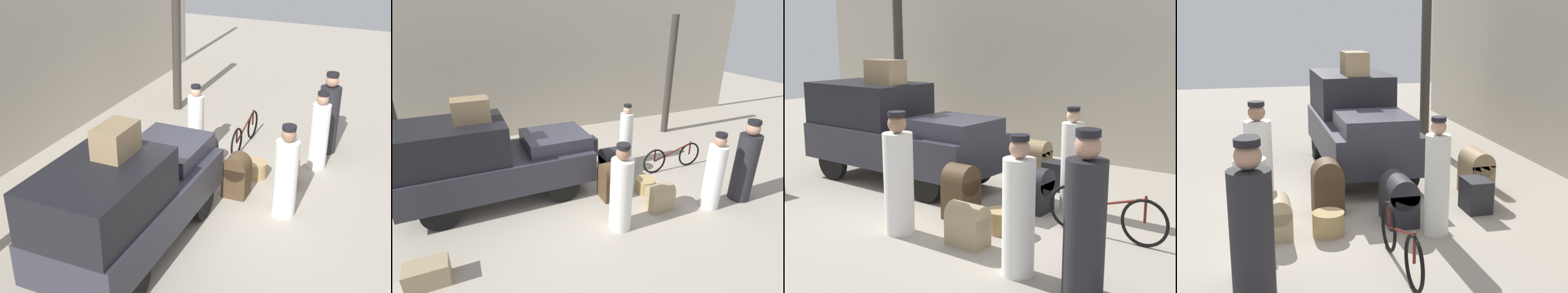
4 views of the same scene
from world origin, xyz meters
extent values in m
plane|color=#A89E8E|center=(0.00, 0.00, 0.00)|extent=(30.00, 30.00, 0.00)
cube|color=beige|center=(0.00, 4.08, 2.25)|extent=(16.00, 0.15, 4.50)
cylinder|color=#38332D|center=(-3.81, 2.38, 1.85)|extent=(0.22, 0.22, 3.69)
cylinder|color=black|center=(-0.57, 1.06, 0.35)|extent=(0.70, 0.12, 0.70)
cylinder|color=black|center=(-0.57, -0.28, 0.35)|extent=(0.70, 0.12, 0.70)
cylinder|color=black|center=(-2.94, 1.06, 0.35)|extent=(0.70, 0.12, 0.70)
cylinder|color=black|center=(-2.94, -0.28, 0.35)|extent=(0.70, 0.12, 0.70)
cube|color=#2D2D38|center=(-1.75, 0.39, 0.70)|extent=(3.83, 1.51, 0.65)
cube|color=black|center=(-2.61, 0.39, 1.42)|extent=(2.11, 1.39, 0.79)
cube|color=#2D2D38|center=(-0.51, 0.39, 1.17)|extent=(1.34, 1.18, 0.29)
torus|color=black|center=(3.01, 0.01, 0.32)|extent=(0.65, 0.04, 0.65)
torus|color=black|center=(1.93, 0.01, 0.32)|extent=(0.65, 0.04, 0.65)
cylinder|color=#591914|center=(2.47, 0.01, 0.48)|extent=(1.09, 0.04, 0.35)
cylinder|color=#591914|center=(1.93, 0.01, 0.49)|extent=(0.04, 0.04, 0.33)
cylinder|color=#591914|center=(3.01, 0.01, 0.50)|extent=(0.04, 0.04, 0.36)
cylinder|color=tan|center=(1.24, -0.66, 0.16)|extent=(0.44, 0.44, 0.32)
cylinder|color=white|center=(0.11, -1.53, 0.70)|extent=(0.41, 0.41, 1.41)
sphere|color=#936B51|center=(0.11, -1.53, 1.54)|extent=(0.25, 0.25, 0.25)
cylinder|color=black|center=(0.11, -1.53, 1.67)|extent=(0.24, 0.24, 0.07)
cylinder|color=white|center=(2.16, -1.66, 0.68)|extent=(0.37, 0.37, 1.37)
sphere|color=tan|center=(2.16, -1.66, 1.48)|extent=(0.23, 0.23, 0.23)
cylinder|color=black|center=(2.16, -1.66, 1.60)|extent=(0.22, 0.22, 0.06)
cylinder|color=white|center=(1.53, 0.78, 0.70)|extent=(0.34, 0.34, 1.39)
sphere|color=tan|center=(1.53, 0.78, 1.49)|extent=(0.21, 0.21, 0.21)
cylinder|color=black|center=(1.53, 0.78, 1.60)|extent=(0.20, 0.20, 0.06)
cylinder|color=#232328|center=(2.98, -1.67, 0.74)|extent=(0.44, 0.44, 1.47)
sphere|color=tan|center=(2.98, -1.67, 1.61)|extent=(0.27, 0.27, 0.27)
cylinder|color=black|center=(2.98, -1.67, 1.75)|extent=(0.26, 0.26, 0.07)
cube|color=#232328|center=(0.82, 1.68, 0.25)|extent=(0.49, 0.37, 0.50)
cube|color=#937A56|center=(0.09, 1.99, 0.28)|extent=(0.62, 0.41, 0.57)
cylinder|color=#937A56|center=(0.09, 1.99, 0.57)|extent=(0.62, 0.41, 0.41)
cube|color=#9E8966|center=(1.15, -1.32, 0.20)|extent=(0.52, 0.34, 0.40)
cylinder|color=#9E8966|center=(1.15, -1.32, 0.40)|extent=(0.52, 0.34, 0.34)
cube|color=#232328|center=(1.00, 0.41, 0.25)|extent=(0.68, 0.43, 0.49)
cylinder|color=#232328|center=(1.00, 0.41, 0.49)|extent=(0.68, 0.43, 0.43)
cube|color=#4C3823|center=(0.40, -0.54, 0.30)|extent=(0.41, 0.46, 0.60)
cylinder|color=#4C3823|center=(0.40, -0.54, 0.60)|extent=(0.41, 0.46, 0.46)
cube|color=#937A56|center=(-2.13, 0.39, 2.03)|extent=(0.67, 0.45, 0.44)
camera|label=1|loc=(-8.00, -3.42, 5.22)|focal=50.00mm
camera|label=2|loc=(-2.29, -5.59, 3.71)|focal=28.00mm
camera|label=3|loc=(5.34, -6.58, 2.71)|focal=50.00mm
camera|label=4|loc=(8.16, -1.65, 2.92)|focal=50.00mm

